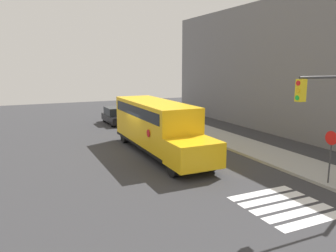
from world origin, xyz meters
The scene contains 7 objects.
ground_plane centered at (0.00, 0.00, 0.00)m, with size 60.00×60.00×0.00m, color #333335.
sidewalk_strip centered at (0.00, 6.50, 0.07)m, with size 44.00×3.00×0.15m.
building_backdrop centered at (0.00, 13.00, 5.27)m, with size 32.00×4.00×10.53m.
crosswalk_stripes centered at (10.34, 2.00, 0.00)m, with size 3.30×3.20×0.01m.
school_bus centered at (0.84, 0.57, 1.81)m, with size 10.31×2.57×3.19m.
parked_car centered at (-10.25, 1.08, 0.75)m, with size 4.16×1.80×1.53m.
stop_sign centered at (9.54, 5.35, 1.66)m, with size 0.63×0.10×2.57m.
Camera 1 is at (19.36, -7.25, 5.46)m, focal length 35.00 mm.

